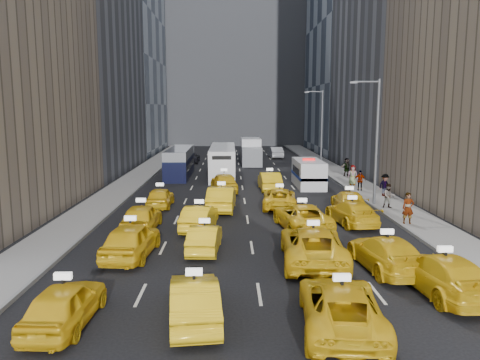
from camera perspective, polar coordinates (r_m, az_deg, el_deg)
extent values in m
plane|color=black|center=(22.05, 1.70, -9.73)|extent=(160.00, 160.00, 0.00)
cube|color=gray|center=(47.35, -12.68, 0.15)|extent=(3.00, 90.00, 0.15)
cube|color=gray|center=(47.83, 12.81, 0.23)|extent=(3.00, 90.00, 0.15)
cube|color=slate|center=(47.08, -10.95, 0.17)|extent=(0.15, 90.00, 0.18)
cube|color=slate|center=(47.50, 11.11, 0.24)|extent=(0.15, 90.00, 0.18)
cube|color=#2D3847|center=(78.62, -16.39, 18.69)|extent=(16.00, 22.00, 42.00)
cube|color=slate|center=(93.80, -0.58, 16.74)|extent=(30.00, 12.00, 40.00)
cylinder|color=#595B60|center=(34.58, 16.31, 4.28)|extent=(0.20, 0.20, 9.00)
cylinder|color=#595B60|center=(34.28, 15.16, 11.49)|extent=(1.80, 0.12, 0.12)
cube|color=slate|center=(34.04, 13.67, 11.48)|extent=(0.50, 0.22, 0.12)
cylinder|color=#595B60|center=(53.96, 9.93, 5.99)|extent=(0.20, 0.20, 9.00)
cylinder|color=#595B60|center=(53.76, 9.09, 10.58)|extent=(1.80, 0.12, 0.12)
cube|color=slate|center=(53.61, 8.13, 10.56)|extent=(0.50, 0.22, 0.12)
imported|color=yellow|center=(16.61, -20.59, -13.98)|extent=(1.91, 4.35, 1.46)
imported|color=yellow|center=(16.01, -5.57, -14.29)|extent=(2.03, 4.60, 1.47)
imported|color=yellow|center=(15.77, 12.19, -14.80)|extent=(3.00, 5.56, 1.48)
imported|color=yellow|center=(19.65, 23.54, -10.47)|extent=(2.55, 5.42, 1.53)
imported|color=yellow|center=(22.83, -13.13, -7.12)|extent=(2.35, 5.03, 1.67)
imported|color=yellow|center=(23.22, -4.33, -7.08)|extent=(1.66, 4.11, 1.33)
imported|color=yellow|center=(21.71, 8.86, -7.85)|extent=(3.15, 6.12, 1.65)
imported|color=yellow|center=(21.54, 17.38, -8.51)|extent=(2.56, 5.33, 1.50)
imported|color=yellow|center=(27.48, -11.92, -4.48)|extent=(1.90, 4.65, 1.58)
imported|color=yellow|center=(27.26, -4.97, -4.56)|extent=(2.11, 4.57, 1.45)
imported|color=yellow|center=(27.51, 7.55, -4.43)|extent=(3.22, 5.70, 1.50)
imported|color=yellow|center=(29.25, 13.46, -3.87)|extent=(2.66, 5.17, 1.43)
imported|color=yellow|center=(33.75, -9.70, -2.09)|extent=(1.69, 4.17, 1.42)
imported|color=yellow|center=(32.25, -2.27, -2.25)|extent=(2.05, 5.17, 1.67)
imported|color=yellow|center=(33.25, 4.83, -2.20)|extent=(2.76, 5.15, 1.38)
imported|color=yellow|center=(32.63, 13.13, -2.57)|extent=(2.42, 5.06, 1.42)
imported|color=yellow|center=(39.20, -1.95, -0.28)|extent=(2.59, 5.12, 1.67)
imported|color=yellow|center=(40.20, 3.63, -0.13)|extent=(1.82, 4.84, 1.58)
cube|color=silver|center=(42.44, 8.34, 0.81)|extent=(2.32, 5.96, 2.38)
cylinder|color=black|center=(40.37, 7.43, -0.60)|extent=(0.28, 0.95, 0.95)
cylinder|color=black|center=(40.71, 10.17, -0.59)|extent=(0.28, 0.95, 0.95)
cylinder|color=black|center=(44.42, 6.63, 0.27)|extent=(0.28, 0.95, 0.95)
cylinder|color=black|center=(44.73, 9.13, 0.27)|extent=(0.28, 0.95, 0.95)
cube|color=navy|center=(42.46, 8.34, 0.59)|extent=(2.36, 5.96, 0.27)
cube|color=red|center=(42.29, 8.38, 2.52)|extent=(1.08, 0.39, 0.17)
cube|color=black|center=(48.66, -7.37, 2.13)|extent=(3.28, 10.01, 2.86)
cylinder|color=black|center=(44.94, -9.11, 0.41)|extent=(0.28, 1.10, 1.10)
cylinder|color=black|center=(44.72, -6.66, 0.42)|extent=(0.28, 1.10, 1.10)
cylinder|color=black|center=(52.83, -7.93, 1.68)|extent=(0.28, 1.10, 1.10)
cylinder|color=black|center=(52.64, -5.84, 1.69)|extent=(0.28, 1.10, 1.10)
cube|color=silver|center=(48.44, -2.13, 2.30)|extent=(2.97, 12.02, 3.08)
cylinder|color=black|center=(43.58, -3.66, 0.24)|extent=(0.28, 1.10, 1.10)
cylinder|color=black|center=(43.54, -0.78, 0.25)|extent=(0.28, 1.10, 1.10)
cylinder|color=black|center=(53.62, -3.21, 1.85)|extent=(0.28, 1.10, 1.10)
cylinder|color=black|center=(53.58, -0.87, 1.86)|extent=(0.28, 1.10, 1.10)
cube|color=silver|center=(58.82, 1.36, 3.50)|extent=(3.22, 7.24, 3.20)
cylinder|color=black|center=(56.30, 0.41, 2.19)|extent=(0.28, 1.10, 1.10)
cylinder|color=black|center=(56.40, 2.54, 2.20)|extent=(0.28, 1.10, 1.10)
cylinder|color=black|center=(61.47, 0.27, 2.75)|extent=(0.28, 1.10, 1.10)
cylinder|color=black|center=(61.56, 2.22, 2.75)|extent=(0.28, 1.10, 1.10)
imported|color=#A7A8AE|center=(50.74, 7.70, 1.60)|extent=(1.83, 4.57, 1.48)
imported|color=black|center=(60.92, -6.05, 2.75)|extent=(2.25, 4.79, 1.33)
imported|color=gray|center=(67.31, 1.23, 3.45)|extent=(2.44, 5.39, 1.53)
imported|color=black|center=(67.11, -1.79, 3.42)|extent=(2.19, 4.56, 1.50)
imported|color=#94969B|center=(66.43, 4.32, 3.38)|extent=(2.02, 4.90, 1.58)
imported|color=gray|center=(29.64, 19.80, -3.25)|extent=(0.73, 0.52, 1.89)
imported|color=gray|center=(33.84, 17.69, -1.87)|extent=(0.84, 0.49, 1.68)
imported|color=gray|center=(38.40, 17.25, -0.58)|extent=(1.21, 0.89, 1.74)
imported|color=gray|center=(40.44, 14.40, -0.04)|extent=(1.07, 0.68, 1.69)
imported|color=gray|center=(43.20, 13.58, 0.60)|extent=(0.93, 0.60, 1.78)
imported|color=gray|center=(48.70, 12.88, 1.55)|extent=(1.75, 1.15, 1.84)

